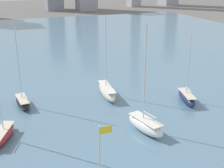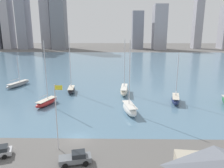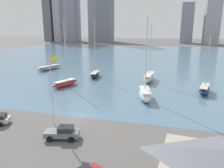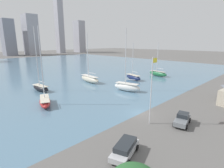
% 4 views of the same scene
% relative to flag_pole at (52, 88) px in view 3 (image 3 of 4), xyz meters
% --- Properties ---
extents(ground_plane, '(500.00, 500.00, 0.00)m').
position_rel_flag_pole_xyz_m(ground_plane, '(2.37, 3.39, -5.76)').
color(ground_plane, '#605E5B').
extents(harbor_water, '(180.00, 140.00, 0.00)m').
position_rel_flag_pole_xyz_m(harbor_water, '(2.37, 73.39, -5.76)').
color(harbor_water, slate).
rests_on(harbor_water, ground_plane).
extents(flag_pole, '(1.24, 0.14, 10.56)m').
position_rel_flag_pole_xyz_m(flag_pole, '(0.00, 0.00, 0.00)').
color(flag_pole, silver).
rests_on(flag_pole, ground_plane).
extents(distant_city_skyline, '(218.23, 24.81, 70.94)m').
position_rel_flag_pole_xyz_m(distant_city_skyline, '(-25.88, 173.88, 20.75)').
color(distant_city_skyline, slate).
rests_on(distant_city_skyline, ground_plane).
extents(sailboat_navy, '(3.69, 7.54, 12.48)m').
position_rel_flag_pole_xyz_m(sailboat_navy, '(24.25, 22.42, -4.75)').
color(sailboat_navy, '#19234C').
rests_on(sailboat_navy, harbor_water).
extents(sailboat_gray, '(5.34, 10.12, 9.66)m').
position_rel_flag_pole_xyz_m(sailboat_gray, '(-23.04, 37.97, -4.97)').
color(sailboat_gray, gray).
rests_on(sailboat_gray, harbor_water).
extents(sailboat_cream, '(2.91, 9.53, 15.50)m').
position_rel_flag_pole_xyz_m(sailboat_cream, '(11.41, 30.13, -4.59)').
color(sailboat_cream, beige).
rests_on(sailboat_cream, harbor_water).
extents(sailboat_red, '(4.78, 7.65, 15.76)m').
position_rel_flag_pole_xyz_m(sailboat_red, '(-8.12, 20.01, -4.82)').
color(sailboat_red, '#B72828').
rests_on(sailboat_red, harbor_water).
extents(sailboat_black, '(2.71, 6.86, 16.50)m').
position_rel_flag_pole_xyz_m(sailboat_black, '(-4.21, 31.17, -4.77)').
color(sailboat_black, black).
rests_on(sailboat_black, harbor_water).
extents(sailboat_white, '(3.91, 7.82, 16.19)m').
position_rel_flag_pole_xyz_m(sailboat_white, '(12.06, 14.94, -4.57)').
color(sailboat_white, white).
rests_on(sailboat_white, harbor_water).
extents(parked_pickup_gray, '(4.78, 2.84, 1.77)m').
position_rel_flag_pole_xyz_m(parked_pickup_gray, '(3.40, -3.78, -4.87)').
color(parked_pickup_gray, slate).
rests_on(parked_pickup_gray, ground_plane).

